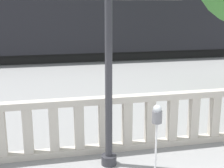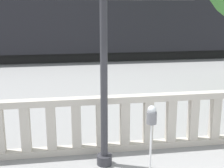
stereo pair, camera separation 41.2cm
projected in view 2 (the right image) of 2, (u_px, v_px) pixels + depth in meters
The scene contains 5 objects.
balustrade at pixel (136, 122), 6.97m from camera, with size 14.09×0.24×1.27m.
lamppost at pixel (103, 1), 5.63m from camera, with size 0.37×0.37×5.64m.
parking_meter at pixel (152, 119), 5.83m from camera, with size 0.19×0.19×1.38m.
train_near at pixel (99, 28), 18.68m from camera, with size 19.18×2.71×4.08m.
train_far at pixel (25, 18), 31.08m from camera, with size 23.59×2.75×4.40m.
Camera 2 is at (-1.58, -3.82, 3.17)m, focal length 50.00 mm.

